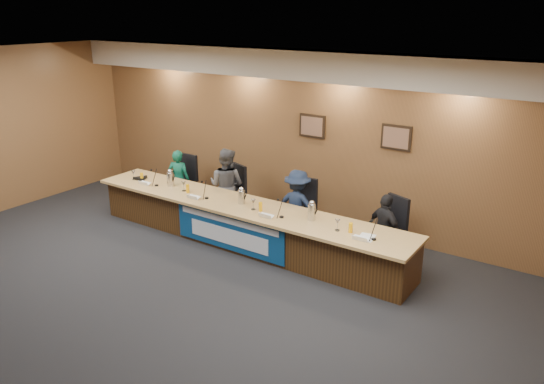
{
  "coord_description": "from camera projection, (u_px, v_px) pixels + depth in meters",
  "views": [
    {
      "loc": [
        5.11,
        -4.26,
        3.87
      ],
      "look_at": [
        0.49,
        2.54,
        1.01
      ],
      "focal_mm": 35.0,
      "sensor_mm": 36.0,
      "label": 1
    }
  ],
  "objects": [
    {
      "name": "floor",
      "position": [
        140.0,
        304.0,
        7.32
      ],
      "size": [
        10.0,
        10.0,
        0.0
      ],
      "primitive_type": "plane",
      "color": "black",
      "rests_on": "ground"
    },
    {
      "name": "ceiling",
      "position": [
        117.0,
        68.0,
        6.27
      ],
      "size": [
        10.0,
        8.0,
        0.04
      ],
      "primitive_type": "cube",
      "color": "silver",
      "rests_on": "wall_back"
    },
    {
      "name": "wall_back",
      "position": [
        294.0,
        136.0,
        9.92
      ],
      "size": [
        10.0,
        0.04,
        3.2
      ],
      "primitive_type": "cube",
      "color": "brown",
      "rests_on": "floor"
    },
    {
      "name": "soffit",
      "position": [
        288.0,
        64.0,
        9.28
      ],
      "size": [
        10.0,
        0.5,
        0.5
      ],
      "primitive_type": "cube",
      "color": "beige",
      "rests_on": "wall_back"
    },
    {
      "name": "dais_body",
      "position": [
        244.0,
        225.0,
        9.08
      ],
      "size": [
        6.0,
        0.8,
        0.7
      ],
      "primitive_type": "cube",
      "color": "#3E2510",
      "rests_on": "floor"
    },
    {
      "name": "dais_top",
      "position": [
        242.0,
        206.0,
        8.91
      ],
      "size": [
        6.1,
        0.95,
        0.05
      ],
      "primitive_type": "cube",
      "color": "tan",
      "rests_on": "dais_body"
    },
    {
      "name": "banner",
      "position": [
        229.0,
        232.0,
        8.74
      ],
      "size": [
        2.2,
        0.02,
        0.65
      ],
      "primitive_type": "cube",
      "color": "navy",
      "rests_on": "dais_body"
    },
    {
      "name": "banner_text_upper",
      "position": [
        228.0,
        221.0,
        8.67
      ],
      "size": [
        2.0,
        0.01,
        0.1
      ],
      "primitive_type": "cube",
      "color": "silver",
      "rests_on": "banner"
    },
    {
      "name": "banner_text_lower",
      "position": [
        228.0,
        236.0,
        8.76
      ],
      "size": [
        1.6,
        0.01,
        0.28
      ],
      "primitive_type": "cube",
      "color": "silver",
      "rests_on": "banner"
    },
    {
      "name": "wall_photo_left",
      "position": [
        312.0,
        126.0,
        9.6
      ],
      "size": [
        0.52,
        0.04,
        0.42
      ],
      "primitive_type": "cube",
      "color": "black",
      "rests_on": "wall_back"
    },
    {
      "name": "wall_photo_right",
      "position": [
        396.0,
        138.0,
        8.75
      ],
      "size": [
        0.52,
        0.04,
        0.42
      ],
      "primitive_type": "cube",
      "color": "black",
      "rests_on": "wall_back"
    },
    {
      "name": "panelist_a",
      "position": [
        179.0,
        180.0,
        10.62
      ],
      "size": [
        0.52,
        0.43,
        1.23
      ],
      "primitive_type": "imported",
      "rotation": [
        0.0,
        0.0,
        3.49
      ],
      "color": "#0E513D",
      "rests_on": "floor"
    },
    {
      "name": "panelist_b",
      "position": [
        227.0,
        186.0,
        9.93
      ],
      "size": [
        0.78,
        0.66,
        1.44
      ],
      "primitive_type": "imported",
      "rotation": [
        0.0,
        0.0,
        3.31
      ],
      "color": "#4D4D52",
      "rests_on": "floor"
    },
    {
      "name": "panelist_c",
      "position": [
        297.0,
        206.0,
        9.13
      ],
      "size": [
        0.88,
        0.58,
        1.29
      ],
      "primitive_type": "imported",
      "rotation": [
        0.0,
        0.0,
        3.26
      ],
      "color": "#152038",
      "rests_on": "floor"
    },
    {
      "name": "panelist_d",
      "position": [
        385.0,
        230.0,
        8.29
      ],
      "size": [
        0.74,
        0.54,
        1.17
      ],
      "primitive_type": "imported",
      "rotation": [
        0.0,
        0.0,
        2.73
      ],
      "color": "black",
      "rests_on": "floor"
    },
    {
      "name": "office_chair_a",
      "position": [
        183.0,
        185.0,
        10.74
      ],
      "size": [
        0.49,
        0.49,
        0.08
      ],
      "primitive_type": "cube",
      "rotation": [
        0.0,
        0.0,
        0.02
      ],
      "color": "black",
      "rests_on": "floor"
    },
    {
      "name": "office_chair_b",
      "position": [
        230.0,
        196.0,
        10.09
      ],
      "size": [
        0.61,
        0.61,
        0.08
      ],
      "primitive_type": "cube",
      "rotation": [
        0.0,
        0.0,
        -0.32
      ],
      "color": "black",
      "rests_on": "floor"
    },
    {
      "name": "office_chair_c",
      "position": [
        300.0,
        213.0,
        9.26
      ],
      "size": [
        0.51,
        0.51,
        0.08
      ],
      "primitive_type": "cube",
      "rotation": [
        0.0,
        0.0,
        0.06
      ],
      "color": "black",
      "rests_on": "floor"
    },
    {
      "name": "office_chair_d",
      "position": [
        387.0,
        234.0,
        8.41
      ],
      "size": [
        0.62,
        0.62,
        0.08
      ],
      "primitive_type": "cube",
      "rotation": [
        0.0,
        0.0,
        -0.36
      ],
      "color": "black",
      "rests_on": "floor"
    },
    {
      "name": "nameplate_a",
      "position": [
        143.0,
        183.0,
        9.86
      ],
      "size": [
        0.24,
        0.08,
        0.1
      ],
      "primitive_type": "cube",
      "rotation": [
        0.31,
        0.0,
        0.0
      ],
      "color": "white",
      "rests_on": "dais_top"
    },
    {
      "name": "microphone_a",
      "position": [
        157.0,
        185.0,
        9.84
      ],
      "size": [
        0.07,
        0.07,
        0.02
      ],
      "primitive_type": "cylinder",
      "color": "black",
      "rests_on": "dais_top"
    },
    {
      "name": "juice_glass_a",
      "position": [
        142.0,
        177.0,
        10.12
      ],
      "size": [
        0.06,
        0.06,
        0.15
      ],
      "primitive_type": "cylinder",
      "color": "#FCB10A",
      "rests_on": "dais_top"
    },
    {
      "name": "water_glass_a",
      "position": [
        134.0,
        175.0,
        10.17
      ],
      "size": [
        0.08,
        0.08,
        0.18
      ],
      "primitive_type": "cylinder",
      "color": "silver",
      "rests_on": "dais_top"
    },
    {
      "name": "nameplate_b",
      "position": [
        192.0,
        197.0,
        9.13
      ],
      "size": [
        0.24,
        0.08,
        0.1
      ],
      "primitive_type": "cube",
      "rotation": [
        0.31,
        0.0,
        0.0
      ],
      "color": "white",
      "rests_on": "dais_top"
    },
    {
      "name": "microphone_b",
      "position": [
        207.0,
        198.0,
        9.18
      ],
      "size": [
        0.07,
        0.07,
        0.02
      ],
      "primitive_type": "cylinder",
      "color": "black",
      "rests_on": "dais_top"
    },
    {
      "name": "juice_glass_b",
      "position": [
        188.0,
        188.0,
        9.46
      ],
      "size": [
        0.06,
        0.06,
        0.15
      ],
      "primitive_type": "cylinder",
      "color": "#FCB10A",
      "rests_on": "dais_top"
    },
    {
      "name": "water_glass_b",
      "position": [
        184.0,
        186.0,
        9.53
      ],
      "size": [
        0.08,
        0.08,
        0.18
      ],
      "primitive_type": "cylinder",
      "color": "silver",
      "rests_on": "dais_top"
    },
    {
      "name": "nameplate_c",
      "position": [
        265.0,
        215.0,
        8.31
      ],
      "size": [
        0.24,
        0.08,
        0.1
      ],
      "primitive_type": "cube",
      "rotation": [
        0.31,
        0.0,
        0.0
      ],
      "color": "white",
      "rests_on": "dais_top"
    },
    {
      "name": "microphone_c",
      "position": [
        281.0,
        217.0,
        8.35
      ],
      "size": [
        0.07,
        0.07,
        0.02
      ],
      "primitive_type": "cylinder",
      "color": "black",
      "rests_on": "dais_top"
    },
    {
      "name": "juice_glass_c",
      "position": [
        261.0,
        207.0,
        8.59
      ],
      "size": [
        0.06,
        0.06,
        0.15
      ],
      "primitive_type": "cylinder",
      "color": "#FCB10A",
      "rests_on": "dais_top"
    },
    {
      "name": "water_glass_c",
      "position": [
        253.0,
        204.0,
        8.65
      ],
      "size": [
        0.08,
        0.08,
        0.18
      ],
      "primitive_type": "cylinder",
      "color": "silver",
      "rests_on": "dais_top"
    },
    {
      "name": "nameplate_d",
      "position": [
        360.0,
        238.0,
        7.49
      ],
      "size": [
        0.24,
        0.08,
        0.1
      ],
      "primitive_type": "cube",
      "rotation": [
        0.31,
        0.0,
        0.0
      ],
      "color": "white",
      "rests_on": "dais_top"
    },
    {
      "name": "microphone_d",
      "position": [
        374.0,
        239.0,
        7.54
      ],
      "size": [
        0.07,
        0.07,
        0.02
      ],
      "primitive_type": "cylinder",
      "color": "black",
      "rests_on": "dais_top"
    },
    {
      "name": "juice_glass_d",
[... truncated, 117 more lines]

